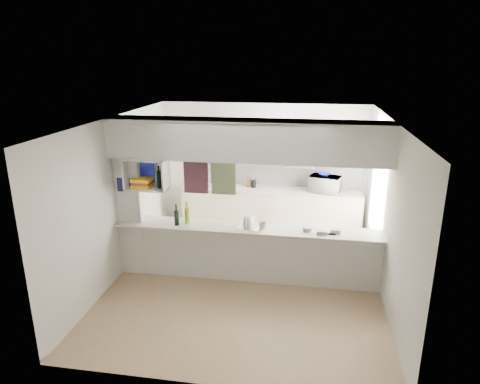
% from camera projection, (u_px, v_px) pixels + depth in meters
% --- Properties ---
extents(floor, '(4.80, 4.80, 0.00)m').
position_uv_depth(floor, '(246.00, 279.00, 6.98)').
color(floor, tan).
rests_on(floor, ground).
extents(ceiling, '(4.80, 4.80, 0.00)m').
position_uv_depth(ceiling, '(247.00, 120.00, 6.20)').
color(ceiling, white).
rests_on(ceiling, wall_back).
extents(wall_back, '(4.20, 0.00, 4.20)m').
position_uv_depth(wall_back, '(263.00, 167.00, 8.85)').
color(wall_back, silver).
rests_on(wall_back, floor).
extents(wall_left, '(0.00, 4.80, 4.80)m').
position_uv_depth(wall_left, '(118.00, 197.00, 6.91)').
color(wall_left, silver).
rests_on(wall_left, floor).
extents(wall_right, '(0.00, 4.80, 4.80)m').
position_uv_depth(wall_right, '(388.00, 212.00, 6.27)').
color(wall_right, silver).
rests_on(wall_right, floor).
extents(servery_partition, '(4.20, 0.50, 2.60)m').
position_uv_depth(servery_partition, '(235.00, 181.00, 6.51)').
color(servery_partition, silver).
rests_on(servery_partition, floor).
extents(cubby_shelf, '(0.65, 0.35, 0.50)m').
position_uv_depth(cubby_shelf, '(146.00, 175.00, 6.65)').
color(cubby_shelf, white).
rests_on(cubby_shelf, bulkhead).
extents(kitchen_run, '(3.60, 0.63, 2.24)m').
position_uv_depth(kitchen_run, '(269.00, 193.00, 8.72)').
color(kitchen_run, beige).
rests_on(kitchen_run, floor).
extents(microwave, '(0.67, 0.55, 0.32)m').
position_uv_depth(microwave, '(325.00, 184.00, 8.41)').
color(microwave, white).
rests_on(microwave, bench_top).
extents(bowl, '(0.23, 0.23, 0.06)m').
position_uv_depth(bowl, '(324.00, 174.00, 8.37)').
color(bowl, '#0E169F').
rests_on(bowl, microwave).
extents(dish_rack, '(0.42, 0.34, 0.20)m').
position_uv_depth(dish_rack, '(251.00, 223.00, 6.66)').
color(dish_rack, silver).
rests_on(dish_rack, breakfast_bar).
extents(cup, '(0.17, 0.17, 0.10)m').
position_uv_depth(cup, '(263.00, 225.00, 6.60)').
color(cup, white).
rests_on(cup, dish_rack).
extents(wine_bottles, '(0.23, 0.16, 0.36)m').
position_uv_depth(wine_bottles, '(182.00, 216.00, 6.78)').
color(wine_bottles, black).
rests_on(wine_bottles, breakfast_bar).
extents(plastic_tubs, '(0.57, 0.23, 0.07)m').
position_uv_depth(plastic_tubs, '(319.00, 230.00, 6.49)').
color(plastic_tubs, silver).
rests_on(plastic_tubs, breakfast_bar).
extents(utensil_jar, '(0.10, 0.10, 0.15)m').
position_uv_depth(utensil_jar, '(253.00, 184.00, 8.73)').
color(utensil_jar, black).
rests_on(utensil_jar, bench_top).
extents(knife_block, '(0.10, 0.08, 0.19)m').
position_uv_depth(knife_block, '(249.00, 182.00, 8.77)').
color(knife_block, brown).
rests_on(knife_block, bench_top).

